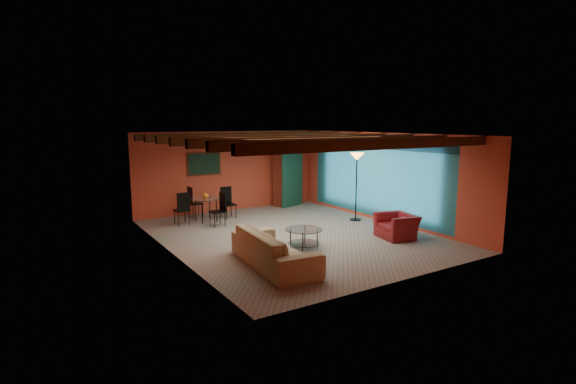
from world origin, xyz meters
TOP-DOWN VIEW (x-y plane):
  - room at (0.00, 0.11)m, footprint 6.52×8.01m
  - sofa at (-1.68, -1.92)m, footprint 1.23×2.65m
  - armchair at (2.18, -1.70)m, footprint 1.03×1.13m
  - coffee_table at (-0.38, -1.13)m, footprint 1.01×1.01m
  - dining_table at (-1.34, 2.78)m, footprint 2.01×2.01m
  - armoire at (2.20, 3.70)m, footprint 1.20×0.85m
  - floor_lamp at (2.65, 0.48)m, footprint 0.51×0.51m
  - ceiling_fan at (0.00, 0.00)m, footprint 1.50×1.50m
  - painting at (-0.90, 3.96)m, footprint 1.05×0.03m
  - potted_plant at (2.20, 3.70)m, footprint 0.47×0.43m
  - vase at (-1.34, 2.78)m, footprint 0.20×0.20m

SIDE VIEW (x-z plane):
  - coffee_table at x=-0.38m, z-range 0.00..0.47m
  - armchair at x=2.18m, z-range 0.00..0.64m
  - sofa at x=-1.68m, z-range 0.00..0.75m
  - dining_table at x=-1.34m, z-range 0.00..1.00m
  - armoire at x=2.20m, z-range 0.00..1.90m
  - floor_lamp at x=2.65m, z-range 0.00..2.10m
  - vase at x=-1.34m, z-range 1.00..1.20m
  - painting at x=-0.90m, z-range 1.32..1.97m
  - potted_plant at x=2.20m, z-range 1.90..2.35m
  - ceiling_fan at x=0.00m, z-range 2.14..2.58m
  - room at x=0.00m, z-range 1.01..3.72m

